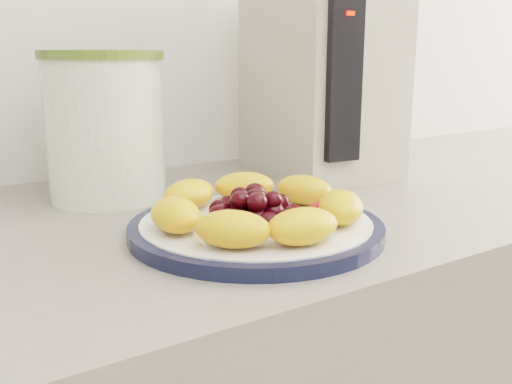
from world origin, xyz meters
TOP-DOWN VIEW (x-y plane):
  - plate_rim at (-0.10, 1.08)m, footprint 0.29×0.29m
  - plate_face at (-0.10, 1.08)m, footprint 0.26×0.26m
  - canister at (-0.18, 1.34)m, footprint 0.21×0.21m
  - canister_lid at (-0.18, 1.34)m, footprint 0.22×0.22m
  - appliance_body at (0.18, 1.32)m, footprint 0.21×0.27m
  - appliance_panel at (0.12, 1.19)m, footprint 0.06×0.02m
  - appliance_led at (0.12, 1.18)m, footprint 0.01×0.01m
  - fruit_plate at (-0.10, 1.08)m, footprint 0.25×0.25m

SIDE VIEW (x-z plane):
  - plate_rim at x=-0.10m, z-range 0.90..0.91m
  - plate_face at x=-0.10m, z-range 0.90..0.92m
  - fruit_plate at x=-0.10m, z-range 0.92..0.95m
  - canister at x=-0.18m, z-range 0.90..1.09m
  - appliance_body at x=0.18m, z-range 0.90..1.22m
  - appliance_panel at x=0.12m, z-range 0.95..1.18m
  - canister_lid at x=-0.18m, z-range 1.09..1.10m
  - appliance_led at x=0.12m, z-range 1.15..1.16m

